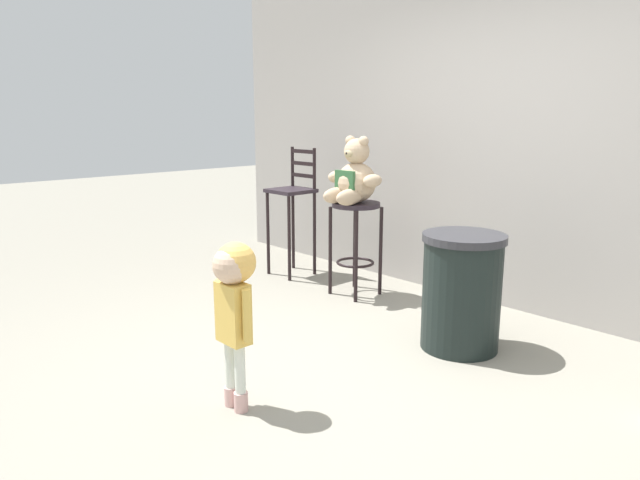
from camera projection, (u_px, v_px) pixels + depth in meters
The scene contains 7 objects.
ground_plane at pixel (326, 374), 3.54m from camera, with size 24.00×24.00×0.00m, color gray.
building_wall at pixel (519, 80), 4.55m from camera, with size 6.59×0.30×3.64m, color #9E9993.
bar_stool_with_teddy at pixel (356, 229), 4.99m from camera, with size 0.41×0.41×0.82m.
teddy_bear at pixel (354, 178), 4.87m from camera, with size 0.53×0.48×0.56m.
child_walking at pixel (234, 290), 3.00m from camera, with size 0.29×0.23×0.92m.
trash_bin at pixel (462, 291), 3.86m from camera, with size 0.55×0.55×0.79m.
bar_chair_empty at pixel (293, 201), 5.61m from camera, with size 0.38×0.38×1.24m.
Camera 1 is at (2.37, -2.26, 1.57)m, focal length 32.38 mm.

